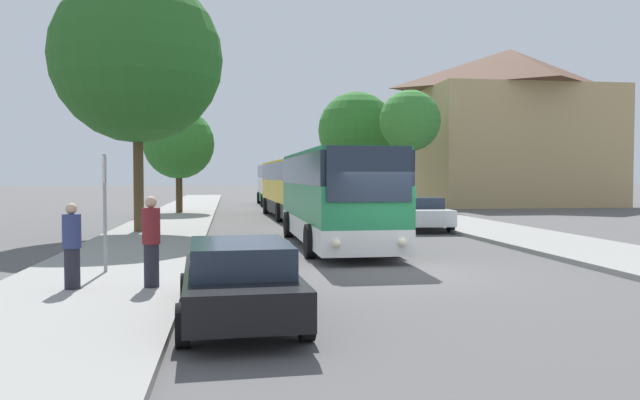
{
  "coord_description": "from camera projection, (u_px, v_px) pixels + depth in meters",
  "views": [
    {
      "loc": [
        -4.14,
        -14.92,
        2.39
      ],
      "look_at": [
        -0.04,
        13.04,
        1.3
      ],
      "focal_mm": 35.0,
      "sensor_mm": 36.0,
      "label": 1
    }
  ],
  "objects": [
    {
      "name": "ground_plane",
      "position": [
        398.0,
        272.0,
        15.44
      ],
      "size": [
        300.0,
        300.0,
        0.0
      ],
      "primitive_type": "plane",
      "color": "#565454",
      "rests_on": "ground"
    },
    {
      "name": "sidewalk_left",
      "position": [
        105.0,
        276.0,
        14.42
      ],
      "size": [
        4.0,
        120.0,
        0.15
      ],
      "primitive_type": "cube",
      "color": "gray",
      "rests_on": "ground_plane"
    },
    {
      "name": "building_right_background",
      "position": [
        509.0,
        127.0,
        51.24
      ],
      "size": [
        14.52,
        11.32,
        12.78
      ],
      "color": "tan",
      "rests_on": "ground_plane"
    },
    {
      "name": "bus_front",
      "position": [
        334.0,
        196.0,
        21.34
      ],
      "size": [
        2.86,
        10.71,
        3.19
      ],
      "rotation": [
        0.0,
        0.0,
        0.01
      ],
      "color": "silver",
      "rests_on": "ground_plane"
    },
    {
      "name": "bus_middle",
      "position": [
        293.0,
        187.0,
        36.03
      ],
      "size": [
        3.02,
        12.23,
        3.24
      ],
      "rotation": [
        0.0,
        0.0,
        0.04
      ],
      "color": "#2D2D2D",
      "rests_on": "ground_plane"
    },
    {
      "name": "bus_rear",
      "position": [
        276.0,
        183.0,
        51.49
      ],
      "size": [
        2.81,
        10.68,
        3.36
      ],
      "rotation": [
        0.0,
        0.0,
        0.0
      ],
      "color": "#238942",
      "rests_on": "ground_plane"
    },
    {
      "name": "parked_car_left_curb",
      "position": [
        239.0,
        279.0,
        10.13
      ],
      "size": [
        2.11,
        4.5,
        1.34
      ],
      "rotation": [
        0.0,
        0.0,
        0.05
      ],
      "color": "black",
      "rests_on": "ground_plane"
    },
    {
      "name": "parked_car_right_near",
      "position": [
        419.0,
        213.0,
        27.5
      ],
      "size": [
        2.26,
        4.62,
        1.45
      ],
      "rotation": [
        0.0,
        0.0,
        3.1
      ],
      "color": "silver",
      "rests_on": "ground_plane"
    },
    {
      "name": "bus_stop_sign",
      "position": [
        105.0,
        199.0,
        14.5
      ],
      "size": [
        0.08,
        0.45,
        2.75
      ],
      "color": "gray",
      "rests_on": "sidewalk_left"
    },
    {
      "name": "pedestrian_waiting_near",
      "position": [
        151.0,
        241.0,
        12.53
      ],
      "size": [
        0.36,
        0.36,
        1.84
      ],
      "rotation": [
        0.0,
        0.0,
        5.35
      ],
      "color": "#23232D",
      "rests_on": "sidewalk_left"
    },
    {
      "name": "pedestrian_waiting_far",
      "position": [
        72.0,
        246.0,
        12.34
      ],
      "size": [
        0.36,
        0.36,
        1.71
      ],
      "rotation": [
        0.0,
        0.0,
        1.66
      ],
      "color": "#23232D",
      "rests_on": "sidewalk_left"
    },
    {
      "name": "tree_left_near",
      "position": [
        179.0,
        144.0,
        38.14
      ],
      "size": [
        4.32,
        4.32,
        6.39
      ],
      "color": "#47331E",
      "rests_on": "sidewalk_left"
    },
    {
      "name": "tree_left_far",
      "position": [
        137.0,
        58.0,
        24.94
      ],
      "size": [
        6.78,
        6.78,
        10.35
      ],
      "color": "#513D23",
      "rests_on": "sidewalk_left"
    },
    {
      "name": "tree_right_near",
      "position": [
        410.0,
        121.0,
        42.59
      ],
      "size": [
        4.18,
        4.18,
        8.12
      ],
      "color": "#47331E",
      "rests_on": "sidewalk_right"
    },
    {
      "name": "tree_right_mid",
      "position": [
        356.0,
        130.0,
        49.65
      ],
      "size": [
        6.13,
        6.13,
        8.94
      ],
      "color": "#47331E",
      "rests_on": "sidewalk_right"
    }
  ]
}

